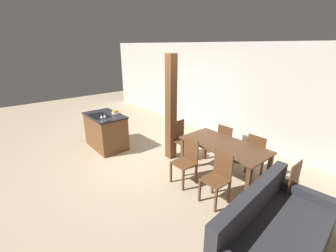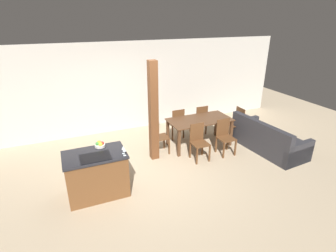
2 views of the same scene
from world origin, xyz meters
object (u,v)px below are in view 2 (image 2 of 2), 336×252
object	(u,v)px
kitchen_island	(97,174)
timber_post	(153,112)
fruit_bowl	(100,145)
dining_chair_near_left	(199,141)
dining_chair_head_end	(158,136)
dining_chair_foot_end	(236,122)
couch	(268,140)
wine_glass_near	(124,150)
dining_chair_far_left	(177,123)
dining_chair_far_right	(200,119)
dining_chair_near_right	(225,136)
dining_table	(200,123)
wine_glass_middle	(123,148)

from	to	relation	value
kitchen_island	timber_post	bearing A→B (deg)	31.13
fruit_bowl	dining_chair_near_left	distance (m)	2.48
fruit_bowl	dining_chair_near_left	size ratio (longest dim) A/B	0.23
dining_chair_near_left	dining_chair_head_end	xyz separation A→B (m)	(-0.84, 0.66, 0.00)
dining_chair_near_left	dining_chair_foot_end	world-z (taller)	same
kitchen_island	dining_chair_foot_end	size ratio (longest dim) A/B	1.30
kitchen_island	couch	xyz separation A→B (m)	(4.51, 0.16, -0.17)
wine_glass_near	couch	bearing A→B (deg)	6.62
dining_chair_far_left	dining_chair_head_end	distance (m)	1.07
dining_chair_far_left	dining_chair_far_right	size ratio (longest dim) A/B	1.00
dining_chair_near_right	dining_chair_foot_end	size ratio (longest dim) A/B	1.00
dining_chair_head_end	couch	size ratio (longest dim) A/B	0.45
kitchen_island	dining_table	world-z (taller)	kitchen_island
dining_chair_near_left	couch	xyz separation A→B (m)	(1.94, -0.31, -0.20)
wine_glass_middle	dining_chair_near_right	distance (m)	2.96
dining_table	dining_chair_head_end	xyz separation A→B (m)	(-1.23, 0.00, -0.18)
dining_chair_head_end	wine_glass_middle	bearing A→B (deg)	138.27
timber_post	dining_chair_far_left	bearing A→B (deg)	39.91
kitchen_island	fruit_bowl	world-z (taller)	fruit_bowl
kitchen_island	dining_chair_near_left	bearing A→B (deg)	10.40
dining_chair_near_right	kitchen_island	bearing A→B (deg)	-171.96
dining_chair_far_left	dining_chair_far_right	world-z (taller)	same
dining_chair_near_left	dining_chair_head_end	size ratio (longest dim) A/B	1.00
couch	timber_post	distance (m)	3.20
dining_chair_far_left	timber_post	distance (m)	1.52
timber_post	dining_table	bearing A→B (deg)	7.68
kitchen_island	dining_chair_near_right	distance (m)	3.37
dining_chair_near_left	dining_chair_far_left	size ratio (longest dim) A/B	1.00
dining_chair_head_end	timber_post	bearing A→B (deg)	138.38
kitchen_island	dining_chair_far_left	xyz separation A→B (m)	(2.57, 1.79, 0.02)
fruit_bowl	dining_chair_near_right	xyz separation A→B (m)	(3.19, 0.23, -0.49)
wine_glass_near	dining_chair_near_right	xyz separation A→B (m)	(2.82, 0.78, -0.56)
fruit_bowl	dining_chair_far_right	size ratio (longest dim) A/B	0.23
dining_chair_near_right	dining_chair_foot_end	world-z (taller)	same
kitchen_island	wine_glass_middle	bearing A→B (deg)	-23.18
timber_post	dining_chair_foot_end	bearing A→B (deg)	4.10
timber_post	dining_chair_head_end	bearing A→B (deg)	48.38
kitchen_island	dining_chair_far_right	bearing A→B (deg)	28.16
wine_glass_middle	dining_chair_near_right	world-z (taller)	wine_glass_middle
couch	kitchen_island	bearing A→B (deg)	87.39
dining_chair_near_right	couch	xyz separation A→B (m)	(1.17, -0.31, -0.20)
dining_chair_far_right	timber_post	bearing A→B (deg)	25.42
timber_post	dining_chair_far_right	bearing A→B (deg)	25.42
dining_chair_foot_end	dining_table	bearing A→B (deg)	-90.00
dining_chair_far_left	dining_chair_head_end	size ratio (longest dim) A/B	1.00
fruit_bowl	dining_chair_far_right	bearing A→B (deg)	25.82
wine_glass_near	dining_table	distance (m)	2.85
dining_chair_near_left	wine_glass_near	bearing A→B (deg)	-159.24
kitchen_island	dining_table	xyz separation A→B (m)	(2.96, 1.13, 0.20)
wine_glass_middle	couch	world-z (taller)	wine_glass_middle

